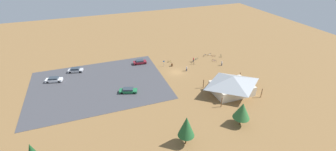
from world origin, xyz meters
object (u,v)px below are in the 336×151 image
at_px(bicycle_black_by_bin, 192,63).
at_px(bike_pavilion, 232,84).
at_px(bicycle_blue_edge_south, 205,55).
at_px(car_white_mid_lot, 54,80).
at_px(car_maroon_by_curb, 140,62).
at_px(bicycle_red_near_sign, 213,56).
at_px(car_green_near_entry, 128,90).
at_px(car_silver_back_corner, 76,70).
at_px(visitor_crossing_yard, 222,63).
at_px(lot_sign, 164,63).
at_px(bicycle_teal_back_row, 196,59).
at_px(pine_midwest, 186,126).
at_px(pine_mideast, 242,111).
at_px(bicycle_white_near_porch, 209,55).
at_px(bicycle_green_mid_cluster, 221,56).
at_px(visitor_by_pavilion, 193,59).
at_px(bicycle_yellow_edge_north, 170,62).
at_px(visitor_near_lot, 187,68).
at_px(bicycle_purple_trailside, 214,61).
at_px(trash_bin, 172,65).

bearing_deg(bicycle_black_by_bin, bike_pavilion, 97.04).
distance_m(bicycle_blue_edge_south, car_white_mid_lot, 49.67).
distance_m(bicycle_black_by_bin, car_maroon_by_curb, 17.61).
height_order(bicycle_blue_edge_south, car_white_mid_lot, car_white_mid_lot).
height_order(bicycle_red_near_sign, car_maroon_by_curb, car_maroon_by_curb).
distance_m(car_green_near_entry, car_silver_back_corner, 21.68).
bearing_deg(visitor_crossing_yard, lot_sign, -17.87).
bearing_deg(bicycle_teal_back_row, bicycle_red_near_sign, 179.47).
bearing_deg(pine_midwest, pine_mideast, -175.26).
relative_size(pine_mideast, bicycle_blue_edge_south, 3.60).
relative_size(lot_sign, bicycle_white_near_porch, 1.22).
bearing_deg(car_green_near_entry, pine_midwest, 107.21).
height_order(bicycle_blue_edge_south, bicycle_green_mid_cluster, bicycle_green_mid_cluster).
height_order(bicycle_white_near_porch, visitor_crossing_yard, visitor_crossing_yard).
height_order(car_white_mid_lot, visitor_by_pavilion, visitor_by_pavilion).
height_order(bicycle_blue_edge_south, visitor_by_pavilion, visitor_by_pavilion).
relative_size(bicycle_yellow_edge_north, visitor_near_lot, 0.86).
xyz_separation_m(bicycle_purple_trailside, visitor_by_pavilion, (6.69, -2.49, 0.47)).
xyz_separation_m(bicycle_black_by_bin, bicycle_green_mid_cluster, (-12.10, -1.89, 0.03)).
height_order(bicycle_green_mid_cluster, car_silver_back_corner, car_silver_back_corner).
relative_size(visitor_near_lot, visitor_crossing_yard, 1.02).
xyz_separation_m(visitor_by_pavilion, visitor_near_lot, (4.97, 5.37, 0.01)).
relative_size(car_green_near_entry, visitor_crossing_yard, 3.13).
xyz_separation_m(bike_pavilion, car_maroon_by_curb, (18.74, -25.55, -2.03)).
bearing_deg(visitor_by_pavilion, car_green_near_entry, 24.68).
height_order(bike_pavilion, bicycle_blue_edge_south, bike_pavilion).
bearing_deg(bicycle_teal_back_row, bicycle_yellow_edge_north, -5.90).
xyz_separation_m(bicycle_blue_edge_south, bicycle_white_near_porch, (-1.82, 0.06, 0.03)).
bearing_deg(car_maroon_by_curb, bicycle_purple_trailside, 163.70).
distance_m(bicycle_white_near_porch, bicycle_purple_trailside, 5.15).
bearing_deg(bicycle_green_mid_cluster, bicycle_black_by_bin, 8.85).
bearing_deg(bicycle_black_by_bin, car_green_near_entry, 22.06).
xyz_separation_m(trash_bin, bicycle_teal_back_row, (-9.81, -1.76, -0.10)).
xyz_separation_m(bicycle_white_near_porch, bicycle_green_mid_cluster, (-3.30, 2.53, 0.01)).
height_order(lot_sign, visitor_crossing_yard, lot_sign).
relative_size(bicycle_white_near_porch, visitor_crossing_yard, 1.11).
bearing_deg(car_white_mid_lot, pine_midwest, 126.24).
height_order(bicycle_green_mid_cluster, car_green_near_entry, car_green_near_entry).
relative_size(pine_mideast, car_green_near_entry, 1.10).
distance_m(pine_mideast, bicycle_blue_edge_south, 36.82).
relative_size(bicycle_red_near_sign, car_silver_back_corner, 0.35).
height_order(trash_bin, lot_sign, lot_sign).
distance_m(trash_bin, bicycle_black_by_bin, 6.96).
height_order(bike_pavilion, bicycle_red_near_sign, bike_pavilion).
bearing_deg(bicycle_green_mid_cluster, pine_midwest, 49.53).
bearing_deg(bicycle_green_mid_cluster, bicycle_purple_trailside, 31.09).
xyz_separation_m(bicycle_red_near_sign, car_maroon_by_curb, (25.98, -3.52, 0.40)).
distance_m(lot_sign, pine_midwest, 34.69).
relative_size(lot_sign, bicycle_green_mid_cluster, 1.37).
relative_size(car_maroon_by_curb, visitor_by_pavilion, 2.68).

